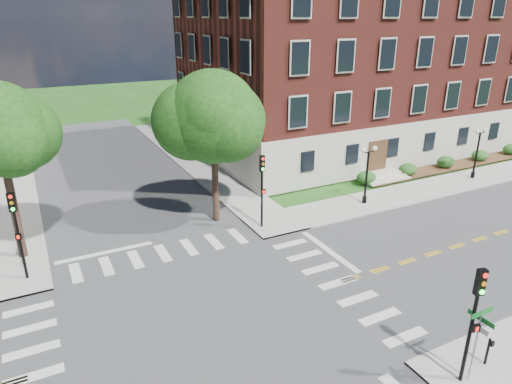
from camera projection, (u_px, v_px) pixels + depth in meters
name	position (u px, v px, depth m)	size (l,w,h in m)	color
ground	(208.00, 323.00, 20.59)	(160.00, 160.00, 0.00)	#1E4F16
road_ew	(208.00, 323.00, 20.59)	(90.00, 12.00, 0.01)	#3D3D3F
road_ns	(208.00, 323.00, 20.59)	(12.00, 90.00, 0.01)	#3D3D3F
sidewalk_ne	(308.00, 173.00, 39.84)	(34.00, 34.00, 0.12)	#9E9B93
crosswalk_east	(338.00, 283.00, 23.64)	(2.20, 10.20, 0.02)	silver
stop_bar_east	(329.00, 251.00, 26.81)	(0.40, 5.50, 0.00)	silver
main_building	(347.00, 64.00, 45.97)	(30.60, 22.40, 16.50)	beige
shrub_row	(444.00, 169.00, 41.00)	(18.00, 2.00, 1.30)	#244C19
tree_d	(213.00, 117.00, 28.27)	(5.85, 5.85, 9.87)	#2F2017
traffic_signal_se	(475.00, 312.00, 16.09)	(0.37, 0.44, 4.80)	black
traffic_signal_ne	(262.00, 182.00, 28.53)	(0.36, 0.41, 4.80)	black
traffic_signal_nw	(16.00, 225.00, 22.75)	(0.38, 0.45, 4.80)	black
twin_lamp_west	(367.00, 172.00, 32.52)	(1.36, 0.36, 4.23)	black
twin_lamp_east	(477.00, 150.00, 37.66)	(1.36, 0.36, 4.23)	black
street_sign_pole	(478.00, 331.00, 16.47)	(1.10, 1.10, 3.10)	gray
push_button_post	(488.00, 350.00, 17.76)	(0.14, 0.21, 1.20)	black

